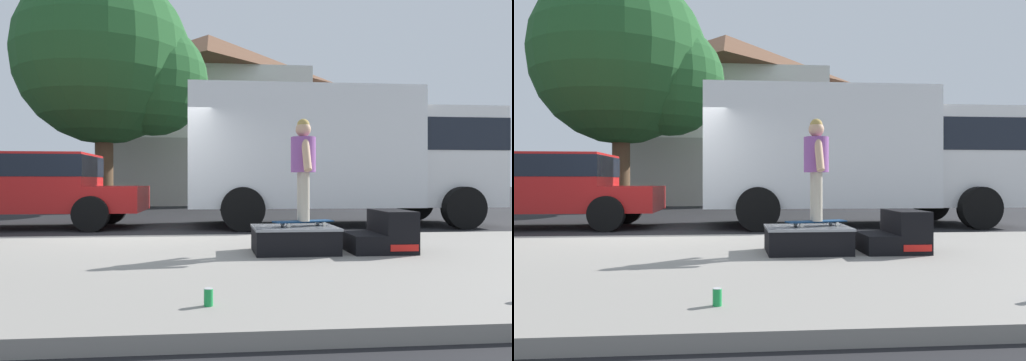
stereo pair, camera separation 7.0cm
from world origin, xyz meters
The scene contains 11 objects.
ground_plane centered at (0.00, 0.00, 0.00)m, with size 140.00×140.00×0.00m, color black.
sidewalk_slab centered at (0.00, -3.00, 0.06)m, with size 50.00×5.00×0.12m, color gray.
skate_box centered at (2.29, -2.53, 0.30)m, with size 1.04×0.78×0.33m.
kicker_ramp centered at (3.43, -2.53, 0.34)m, with size 0.79×0.79×0.52m.
skateboard centered at (2.41, -2.51, 0.50)m, with size 0.80×0.41×0.07m.
skater_kid centered at (2.41, -2.51, 1.27)m, with size 0.31×0.66×1.29m.
soda_can_b centered at (1.24, -4.91, 0.18)m, with size 0.07×0.07×0.13m.
box_truck centered at (4.24, 2.20, 1.70)m, with size 6.91×2.63×3.05m.
pickup_truck_red centered at (-2.91, 2.15, 0.89)m, with size 5.70×2.09×1.61m.
street_tree_main centered at (-1.89, 6.96, 4.84)m, with size 6.12×5.57×7.78m.
house_behind centered at (1.06, 14.82, 4.24)m, with size 9.54×8.23×8.40m.
Camera 1 is at (1.27, -8.20, 1.01)m, focal length 32.14 mm.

